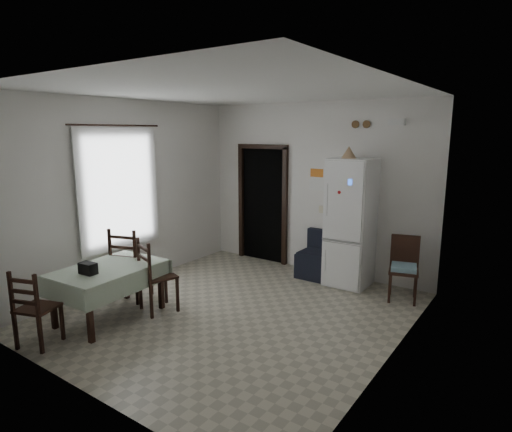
{
  "coord_description": "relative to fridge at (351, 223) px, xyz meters",
  "views": [
    {
      "loc": [
        3.35,
        -4.3,
        2.41
      ],
      "look_at": [
        0.0,
        0.5,
        1.25
      ],
      "focal_mm": 30.0,
      "sensor_mm": 36.0,
      "label": 1
    }
  ],
  "objects": [
    {
      "name": "black_bag",
      "position": [
        -2.01,
        -3.31,
        -0.24
      ],
      "size": [
        0.22,
        0.14,
        0.14
      ],
      "primitive_type": "cube",
      "rotation": [
        0.0,
        0.0,
        0.07
      ],
      "color": "black",
      "rests_on": "dining_table"
    },
    {
      "name": "window_recess",
      "position": [
        -2.97,
        -2.13,
        0.54
      ],
      "size": [
        0.1,
        1.2,
        1.6
      ],
      "primitive_type": "cube",
      "color": "silver",
      "rests_on": "ground"
    },
    {
      "name": "curtain",
      "position": [
        -2.86,
        -2.13,
        0.54
      ],
      "size": [
        0.02,
        1.45,
        1.85
      ],
      "primitive_type": "cube",
      "color": "silver",
      "rests_on": "ground"
    },
    {
      "name": "dining_chair_far_left",
      "position": [
        -2.35,
        -2.4,
        -0.47
      ],
      "size": [
        0.59,
        0.59,
        1.08
      ],
      "primitive_type": null,
      "rotation": [
        0.0,
        0.0,
        3.47
      ],
      "color": "black",
      "rests_on": "ground"
    },
    {
      "name": "ground",
      "position": [
        -0.82,
        -1.93,
        -1.01
      ],
      "size": [
        4.5,
        4.5,
        0.0
      ],
      "primitive_type": "plane",
      "color": "#A7A088",
      "rests_on": "ground"
    },
    {
      "name": "wall_front",
      "position": [
        -0.82,
        -4.18,
        0.44
      ],
      "size": [
        4.2,
        0.02,
        2.9
      ],
      "primitive_type": null,
      "color": "white",
      "rests_on": "ground"
    },
    {
      "name": "wall_right",
      "position": [
        1.28,
        -1.93,
        0.44
      ],
      "size": [
        0.02,
        4.5,
        2.9
      ],
      "primitive_type": null,
      "color": "white",
      "rests_on": "ground"
    },
    {
      "name": "fridge",
      "position": [
        0.0,
        0.0,
        0.0
      ],
      "size": [
        0.66,
        0.66,
        2.01
      ],
      "primitive_type": null,
      "rotation": [
        0.0,
        0.0,
        0.01
      ],
      "color": "white",
      "rests_on": "ground"
    },
    {
      "name": "dining_table",
      "position": [
        -2.04,
        -3.01,
        -0.66
      ],
      "size": [
        0.96,
        1.39,
        0.7
      ],
      "primitive_type": null,
      "rotation": [
        0.0,
        0.0,
        0.06
      ],
      "color": "#A7B99E",
      "rests_on": "ground"
    },
    {
      "name": "corner_chair",
      "position": [
        0.92,
        -0.2,
        -0.54
      ],
      "size": [
        0.49,
        0.49,
        0.93
      ],
      "primitive_type": null,
      "rotation": [
        0.0,
        0.0,
        0.27
      ],
      "color": "black",
      "rests_on": "ground"
    },
    {
      "name": "dining_chair_near_head",
      "position": [
        -2.1,
        -3.92,
        -0.55
      ],
      "size": [
        0.5,
        0.5,
        0.92
      ],
      "primitive_type": null,
      "rotation": [
        0.0,
        0.0,
        3.48
      ],
      "color": "black",
      "rests_on": "ground"
    },
    {
      "name": "dining_chair_far_right",
      "position": [
        -1.7,
        -2.48,
        -0.5
      ],
      "size": [
        0.55,
        0.55,
        1.02
      ],
      "primitive_type": null,
      "rotation": [
        0.0,
        0.0,
        2.81
      ],
      "color": "black",
      "rests_on": "ground"
    },
    {
      "name": "doorway",
      "position": [
        -1.87,
        0.52,
        0.06
      ],
      "size": [
        1.06,
        0.52,
        2.22
      ],
      "color": "black",
      "rests_on": "ground"
    },
    {
      "name": "vent_left",
      "position": [
        -0.12,
        0.3,
        1.51
      ],
      "size": [
        0.12,
        0.03,
        0.12
      ],
      "primitive_type": "cylinder",
      "rotation": [
        1.57,
        0.0,
        0.0
      ],
      "color": "brown",
      "rests_on": "ground"
    },
    {
      "name": "emergency_light",
      "position": [
        0.53,
        0.28,
        1.54
      ],
      "size": [
        0.25,
        0.07,
        0.09
      ],
      "primitive_type": "cube",
      "color": "white",
      "rests_on": "ground"
    },
    {
      "name": "navy_seat",
      "position": [
        -0.53,
        -0.0,
        -0.62
      ],
      "size": [
        0.64,
        0.62,
        0.77
      ],
      "primitive_type": null,
      "rotation": [
        0.0,
        0.0,
        0.0
      ],
      "color": "black",
      "rests_on": "ground"
    },
    {
      "name": "tan_cone",
      "position": [
        -0.05,
        -0.07,
        1.1
      ],
      "size": [
        0.23,
        0.23,
        0.18
      ],
      "primitive_type": "cone",
      "rotation": [
        0.0,
        0.0,
        0.04
      ],
      "color": "tan",
      "rests_on": "fridge"
    },
    {
      "name": "wall_left",
      "position": [
        -2.92,
        -1.93,
        0.44
      ],
      "size": [
        0.02,
        4.5,
        2.9
      ],
      "primitive_type": null,
      "color": "white",
      "rests_on": "ground"
    },
    {
      "name": "calendar_image",
      "position": [
        -0.77,
        0.3,
        0.71
      ],
      "size": [
        0.24,
        0.01,
        0.14
      ],
      "primitive_type": "cube",
      "color": "orange",
      "rests_on": "ground"
    },
    {
      "name": "curtain_rod",
      "position": [
        -2.85,
        -2.13,
        1.49
      ],
      "size": [
        0.02,
        1.6,
        0.02
      ],
      "primitive_type": "cylinder",
      "rotation": [
        1.57,
        0.0,
        0.0
      ],
      "color": "black",
      "rests_on": "ground"
    },
    {
      "name": "vent_right",
      "position": [
        0.06,
        0.3,
        1.51
      ],
      "size": [
        0.12,
        0.03,
        0.12
      ],
      "primitive_type": "cylinder",
      "rotation": [
        1.57,
        0.0,
        0.0
      ],
      "color": "brown",
      "rests_on": "ground"
    },
    {
      "name": "ceiling",
      "position": [
        -0.82,
        -1.93,
        1.89
      ],
      "size": [
        4.2,
        4.5,
        0.02
      ],
      "primitive_type": null,
      "color": "white",
      "rests_on": "ground"
    },
    {
      "name": "light_switch",
      "position": [
        -0.67,
        0.31,
        0.09
      ],
      "size": [
        0.08,
        0.02,
        0.12
      ],
      "primitive_type": "cube",
      "color": "beige",
      "rests_on": "ground"
    },
    {
      "name": "calendar",
      "position": [
        -0.77,
        0.31,
        0.61
      ],
      "size": [
        0.28,
        0.02,
        0.4
      ],
      "primitive_type": "cube",
      "color": "white",
      "rests_on": "ground"
    },
    {
      "name": "wall_back",
      "position": [
        -0.82,
        0.32,
        0.44
      ],
      "size": [
        4.2,
        0.02,
        2.9
      ],
      "primitive_type": null,
      "color": "white",
      "rests_on": "ground"
    }
  ]
}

